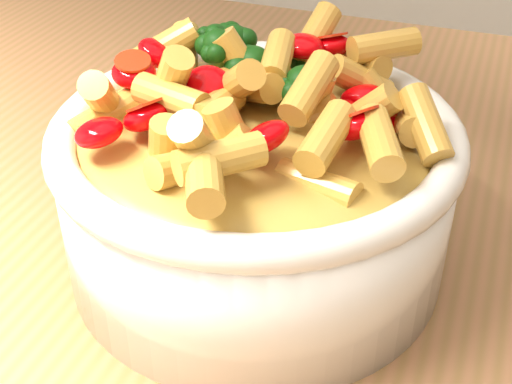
% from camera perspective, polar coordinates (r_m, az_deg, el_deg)
% --- Properties ---
extents(table, '(1.20, 0.80, 0.90)m').
position_cam_1_polar(table, '(0.60, 11.38, -10.43)').
color(table, '#A46C46').
rests_on(table, ground).
extents(serving_bowl, '(0.26, 0.26, 0.11)m').
position_cam_1_polar(serving_bowl, '(0.46, -0.00, 0.14)').
color(serving_bowl, white).
rests_on(serving_bowl, table).
extents(pasta_salad, '(0.20, 0.20, 0.05)m').
position_cam_1_polar(pasta_salad, '(0.42, -0.00, 7.77)').
color(pasta_salad, gold).
rests_on(pasta_salad, serving_bowl).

